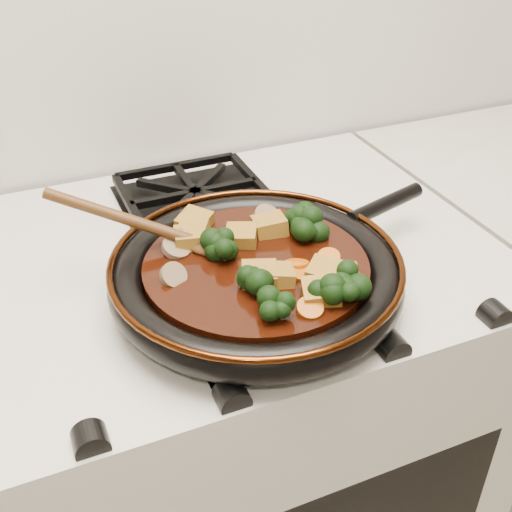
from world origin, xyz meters
name	(u,v)px	position (x,y,z in m)	size (l,w,h in m)	color
stove	(233,453)	(0.00, 1.69, 0.45)	(0.76, 0.60, 0.90)	beige
burner_grate_front	(265,295)	(0.00, 1.55, 0.91)	(0.23, 0.23, 0.03)	black
burner_grate_back	(195,198)	(0.00, 1.83, 0.91)	(0.23, 0.23, 0.03)	black
skillet	(257,273)	(-0.01, 1.56, 0.94)	(0.49, 0.37, 0.05)	black
braising_sauce	(256,270)	(-0.01, 1.56, 0.95)	(0.28, 0.28, 0.02)	black
tofu_cube_0	(192,235)	(-0.06, 1.64, 0.97)	(0.04, 0.04, 0.02)	olive
tofu_cube_1	(325,273)	(0.05, 1.50, 0.97)	(0.04, 0.04, 0.02)	olive
tofu_cube_2	(341,278)	(0.07, 1.48, 0.97)	(0.04, 0.04, 0.02)	olive
tofu_cube_3	(259,276)	(-0.02, 1.52, 0.97)	(0.04, 0.04, 0.02)	olive
tofu_cube_4	(241,237)	(-0.01, 1.61, 0.97)	(0.04, 0.04, 0.02)	olive
tofu_cube_5	(321,293)	(0.03, 1.47, 0.97)	(0.04, 0.04, 0.02)	olive
tofu_cube_6	(194,222)	(-0.05, 1.67, 0.97)	(0.04, 0.04, 0.02)	olive
tofu_cube_7	(270,226)	(0.04, 1.62, 0.97)	(0.04, 0.04, 0.02)	olive
tofu_cube_8	(278,276)	(0.00, 1.52, 0.97)	(0.04, 0.04, 0.02)	olive
tofu_cube_9	(191,239)	(-0.07, 1.63, 0.97)	(0.04, 0.04, 0.02)	olive
broccoli_floret_0	(301,222)	(0.08, 1.61, 0.97)	(0.06, 0.06, 0.05)	black
broccoli_floret_1	(306,232)	(0.08, 1.59, 0.97)	(0.06, 0.06, 0.05)	black
broccoli_floret_2	(225,249)	(-0.04, 1.59, 0.97)	(0.06, 0.06, 0.06)	black
broccoli_floret_3	(275,308)	(-0.03, 1.46, 0.97)	(0.06, 0.06, 0.05)	black
broccoli_floret_4	(333,295)	(0.04, 1.45, 0.97)	(0.06, 0.06, 0.05)	black
broccoli_floret_5	(257,282)	(-0.03, 1.51, 0.97)	(0.06, 0.06, 0.05)	black
broccoli_floret_6	(217,246)	(-0.04, 1.60, 0.97)	(0.06, 0.06, 0.05)	black
broccoli_floret_7	(347,285)	(0.06, 1.46, 0.97)	(0.06, 0.06, 0.06)	black
carrot_coin_0	(299,272)	(0.03, 1.52, 0.96)	(0.03, 0.03, 0.01)	#B04A04
carrot_coin_1	(302,222)	(0.09, 1.62, 0.96)	(0.03, 0.03, 0.01)	#B04A04
carrot_coin_2	(259,281)	(-0.02, 1.52, 0.96)	(0.03, 0.03, 0.01)	#B04A04
carrot_coin_3	(310,308)	(0.01, 1.45, 0.96)	(0.03, 0.03, 0.01)	#B04A04
carrot_coin_4	(329,258)	(0.08, 1.53, 0.96)	(0.03, 0.03, 0.01)	#B04A04
carrot_coin_5	(297,265)	(0.03, 1.53, 0.96)	(0.03, 0.03, 0.01)	#B04A04
mushroom_slice_0	(173,275)	(-0.11, 1.57, 0.97)	(0.03, 0.03, 0.01)	brown
mushroom_slice_1	(267,216)	(0.05, 1.65, 0.97)	(0.04, 0.04, 0.01)	brown
mushroom_slice_2	(176,248)	(-0.09, 1.62, 0.97)	(0.04, 0.04, 0.01)	brown
mushroom_slice_3	(310,227)	(0.09, 1.60, 0.97)	(0.04, 0.04, 0.01)	brown
mushroom_slice_4	(187,236)	(-0.07, 1.64, 0.97)	(0.03, 0.03, 0.01)	brown
wooden_spoon	(167,232)	(-0.10, 1.64, 0.98)	(0.14, 0.09, 0.22)	#48280F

